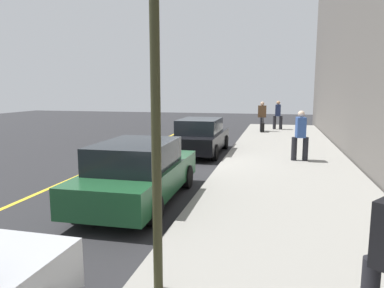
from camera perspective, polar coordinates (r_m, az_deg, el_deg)
name	(u,v)px	position (r m, az deg, el deg)	size (l,w,h in m)	color
ground_plane	(198,161)	(13.77, 0.92, -2.73)	(56.00, 56.00, 0.00)	#28282B
sidewalk	(286,163)	(13.45, 14.80, -2.97)	(28.00, 4.60, 0.15)	gray
lane_stripe_centre	(121,157)	(14.78, -11.30, -2.10)	(28.00, 0.14, 0.01)	gold
parked_car_green	(139,172)	(8.74, -8.51, -4.43)	(4.65, 1.95, 1.51)	black
parked_car_black	(201,136)	(15.21, 1.39, 1.25)	(4.51, 1.91, 1.51)	black
pedestrian_brown_coat	(262,115)	(22.66, 11.12, 4.49)	(0.61, 0.50, 1.84)	black
pedestrian_blue_coat	(300,134)	(13.56, 16.92, 1.52)	(0.53, 0.60, 1.83)	black
pedestrian_navy_coat	(278,114)	(23.99, 13.55, 4.65)	(0.52, 0.61, 1.85)	black
traffic_light_pole	(155,46)	(4.38, -5.92, 15.28)	(0.35, 0.26, 4.58)	#2D2D19
rolling_suitcase	(263,128)	(22.20, 11.19, 2.60)	(0.34, 0.22, 0.92)	black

